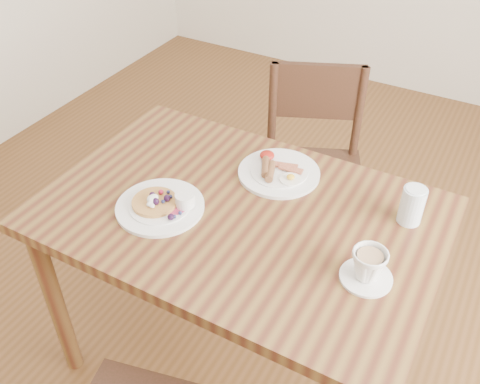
{
  "coord_description": "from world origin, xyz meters",
  "views": [
    {
      "loc": [
        0.6,
        -1.08,
        1.81
      ],
      "look_at": [
        0.0,
        0.0,
        0.82
      ],
      "focal_mm": 40.0,
      "sensor_mm": 36.0,
      "label": 1
    }
  ],
  "objects_px": {
    "teacup_saucer": "(368,267)",
    "water_glass": "(412,205)",
    "dining_table": "(240,234)",
    "pancake_plate": "(162,205)",
    "breakfast_plate": "(278,171)",
    "chair_far": "(312,163)"
  },
  "relations": [
    {
      "from": "teacup_saucer",
      "to": "water_glass",
      "type": "relative_size",
      "value": 1.19
    },
    {
      "from": "dining_table",
      "to": "teacup_saucer",
      "type": "xyz_separation_m",
      "value": [
        0.42,
        -0.08,
        0.14
      ]
    },
    {
      "from": "pancake_plate",
      "to": "teacup_saucer",
      "type": "bearing_deg",
      "value": 2.47
    },
    {
      "from": "breakfast_plate",
      "to": "pancake_plate",
      "type": "bearing_deg",
      "value": -125.24
    },
    {
      "from": "chair_far",
      "to": "pancake_plate",
      "type": "height_order",
      "value": "chair_far"
    },
    {
      "from": "breakfast_plate",
      "to": "chair_far",
      "type": "bearing_deg",
      "value": 95.87
    },
    {
      "from": "chair_far",
      "to": "pancake_plate",
      "type": "xyz_separation_m",
      "value": [
        -0.19,
        -0.78,
        0.27
      ]
    },
    {
      "from": "breakfast_plate",
      "to": "water_glass",
      "type": "height_order",
      "value": "water_glass"
    },
    {
      "from": "chair_far",
      "to": "breakfast_plate",
      "type": "xyz_separation_m",
      "value": [
        0.05,
        -0.45,
        0.27
      ]
    },
    {
      "from": "pancake_plate",
      "to": "breakfast_plate",
      "type": "xyz_separation_m",
      "value": [
        0.23,
        0.33,
        -0.0
      ]
    },
    {
      "from": "chair_far",
      "to": "breakfast_plate",
      "type": "bearing_deg",
      "value": 72.47
    },
    {
      "from": "teacup_saucer",
      "to": "water_glass",
      "type": "distance_m",
      "value": 0.28
    },
    {
      "from": "chair_far",
      "to": "pancake_plate",
      "type": "distance_m",
      "value": 0.85
    },
    {
      "from": "dining_table",
      "to": "breakfast_plate",
      "type": "bearing_deg",
      "value": 84.79
    },
    {
      "from": "dining_table",
      "to": "water_glass",
      "type": "bearing_deg",
      "value": 23.52
    },
    {
      "from": "pancake_plate",
      "to": "breakfast_plate",
      "type": "bearing_deg",
      "value": 54.76
    },
    {
      "from": "dining_table",
      "to": "water_glass",
      "type": "relative_size",
      "value": 10.17
    },
    {
      "from": "breakfast_plate",
      "to": "water_glass",
      "type": "xyz_separation_m",
      "value": [
        0.44,
        -0.02,
        0.05
      ]
    },
    {
      "from": "chair_far",
      "to": "teacup_saucer",
      "type": "height_order",
      "value": "chair_far"
    },
    {
      "from": "chair_far",
      "to": "water_glass",
      "type": "bearing_deg",
      "value": 112.46
    },
    {
      "from": "dining_table",
      "to": "water_glass",
      "type": "height_order",
      "value": "water_glass"
    },
    {
      "from": "dining_table",
      "to": "water_glass",
      "type": "distance_m",
      "value": 0.53
    }
  ]
}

